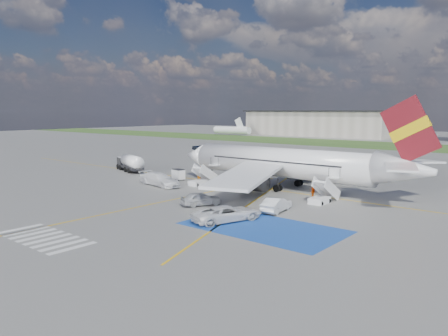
{
  "coord_description": "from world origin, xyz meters",
  "views": [
    {
      "loc": [
        31.36,
        -34.89,
        10.2
      ],
      "look_at": [
        -1.45,
        4.26,
        3.5
      ],
      "focal_mm": 35.0,
      "sensor_mm": 36.0,
      "label": 1
    }
  ],
  "objects_px": {
    "fuel_tanker": "(130,164)",
    "gpu_cart": "(178,175)",
    "car_silver_a": "(201,199)",
    "airliner": "(289,163)",
    "van_white_a": "(227,211)",
    "van_white_b": "(159,177)",
    "car_silver_b": "(276,205)"
  },
  "relations": [
    {
      "from": "airliner",
      "to": "van_white_a",
      "type": "relative_size",
      "value": 7.01
    },
    {
      "from": "gpu_cart",
      "to": "airliner",
      "type": "bearing_deg",
      "value": 25.6
    },
    {
      "from": "van_white_a",
      "to": "van_white_b",
      "type": "distance_m",
      "value": 21.73
    },
    {
      "from": "van_white_a",
      "to": "van_white_b",
      "type": "bearing_deg",
      "value": -6.61
    },
    {
      "from": "airliner",
      "to": "car_silver_a",
      "type": "bearing_deg",
      "value": -97.38
    },
    {
      "from": "van_white_b",
      "to": "fuel_tanker",
      "type": "bearing_deg",
      "value": 75.81
    },
    {
      "from": "car_silver_a",
      "to": "van_white_a",
      "type": "height_order",
      "value": "van_white_a"
    },
    {
      "from": "fuel_tanker",
      "to": "gpu_cart",
      "type": "relative_size",
      "value": 3.95
    },
    {
      "from": "fuel_tanker",
      "to": "car_silver_b",
      "type": "bearing_deg",
      "value": 4.97
    },
    {
      "from": "gpu_cart",
      "to": "van_white_b",
      "type": "height_order",
      "value": "van_white_b"
    },
    {
      "from": "car_silver_a",
      "to": "car_silver_b",
      "type": "bearing_deg",
      "value": -136.28
    },
    {
      "from": "car_silver_b",
      "to": "fuel_tanker",
      "type": "bearing_deg",
      "value": -23.4
    },
    {
      "from": "fuel_tanker",
      "to": "gpu_cart",
      "type": "bearing_deg",
      "value": 13.88
    },
    {
      "from": "van_white_a",
      "to": "car_silver_a",
      "type": "bearing_deg",
      "value": -9.34
    },
    {
      "from": "fuel_tanker",
      "to": "car_silver_a",
      "type": "distance_m",
      "value": 30.22
    },
    {
      "from": "airliner",
      "to": "fuel_tanker",
      "type": "xyz_separation_m",
      "value": [
        -29.62,
        -2.78,
        -2.2
      ]
    },
    {
      "from": "gpu_cart",
      "to": "car_silver_a",
      "type": "xyz_separation_m",
      "value": [
        14.61,
        -10.76,
        0.01
      ]
    },
    {
      "from": "fuel_tanker",
      "to": "car_silver_a",
      "type": "height_order",
      "value": "fuel_tanker"
    },
    {
      "from": "airliner",
      "to": "car_silver_b",
      "type": "height_order",
      "value": "airliner"
    },
    {
      "from": "fuel_tanker",
      "to": "gpu_cart",
      "type": "xyz_separation_m",
      "value": [
        13.08,
        -1.34,
        -0.46
      ]
    },
    {
      "from": "car_silver_a",
      "to": "van_white_b",
      "type": "relative_size",
      "value": 0.74
    },
    {
      "from": "airliner",
      "to": "fuel_tanker",
      "type": "relative_size",
      "value": 4.31
    },
    {
      "from": "fuel_tanker",
      "to": "van_white_a",
      "type": "relative_size",
      "value": 1.63
    },
    {
      "from": "airliner",
      "to": "gpu_cart",
      "type": "relative_size",
      "value": 17.02
    },
    {
      "from": "airliner",
      "to": "car_silver_a",
      "type": "xyz_separation_m",
      "value": [
        -1.93,
        -14.87,
        -2.64
      ]
    },
    {
      "from": "gpu_cart",
      "to": "car_silver_a",
      "type": "height_order",
      "value": "gpu_cart"
    },
    {
      "from": "airliner",
      "to": "van_white_a",
      "type": "xyz_separation_m",
      "value": [
        4.65,
        -18.31,
        -2.41
      ]
    },
    {
      "from": "van_white_a",
      "to": "van_white_b",
      "type": "xyz_separation_m",
      "value": [
        -19.71,
        9.15,
        0.18
      ]
    },
    {
      "from": "fuel_tanker",
      "to": "van_white_a",
      "type": "xyz_separation_m",
      "value": [
        34.27,
        -15.54,
        -0.21
      ]
    },
    {
      "from": "airliner",
      "to": "fuel_tanker",
      "type": "distance_m",
      "value": 29.83
    },
    {
      "from": "fuel_tanker",
      "to": "car_silver_b",
      "type": "distance_m",
      "value": 36.85
    },
    {
      "from": "airliner",
      "to": "van_white_b",
      "type": "relative_size",
      "value": 6.2
    }
  ]
}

